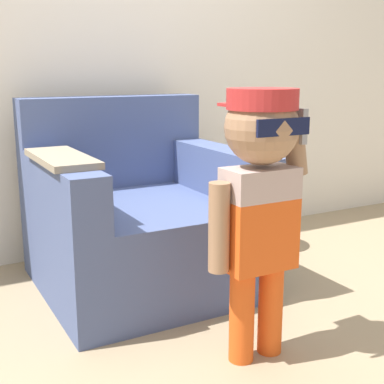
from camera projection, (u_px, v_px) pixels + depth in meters
name	position (u px, v px, depth m)	size (l,w,h in m)	color
ground_plane	(173.00, 287.00, 2.78)	(10.00, 10.00, 0.00)	#998466
wall_back	(112.00, 36.00, 3.15)	(10.00, 0.05, 2.60)	silver
armchair	(139.00, 220.00, 2.79)	(1.04, 1.03, 0.96)	#475684
person_child	(259.00, 184.00, 1.96)	(0.43, 0.32, 1.04)	#E05119
side_table	(249.00, 208.00, 3.33)	(0.34, 0.34, 0.42)	beige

